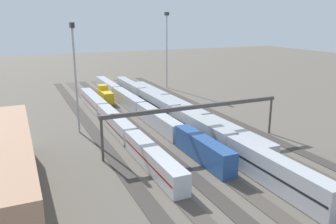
{
  "coord_description": "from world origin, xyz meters",
  "views": [
    {
      "loc": [
        -74.92,
        32.89,
        25.67
      ],
      "look_at": [
        2.67,
        -2.05,
        2.5
      ],
      "focal_mm": 36.51,
      "sensor_mm": 36.0,
      "label": 1
    }
  ],
  "objects": [
    {
      "name": "light_mast_0",
      "position": [
        44.18,
        -20.24,
        17.89
      ],
      "size": [
        2.8,
        0.7,
        28.22
      ],
      "color": "#9EA0A5",
      "rests_on": "ground_plane"
    },
    {
      "name": "train_on_track_2",
      "position": [
        4.68,
        -7.5,
        2.02
      ],
      "size": [
        71.4,
        3.0,
        3.8
      ],
      "color": "#B7BABF",
      "rests_on": "ground_plane"
    },
    {
      "name": "track_bed_5",
      "position": [
        0.0,
        7.5,
        0.06
      ],
      "size": [
        140.0,
        2.8,
        0.12
      ],
      "primitive_type": "cube",
      "color": "#3D3833",
      "rests_on": "ground_plane"
    },
    {
      "name": "track_bed_4",
      "position": [
        0.0,
        2.5,
        0.06
      ],
      "size": [
        140.0,
        2.8,
        0.12
      ],
      "primitive_type": "cube",
      "color": "#4C443D",
      "rests_on": "ground_plane"
    },
    {
      "name": "light_mast_1",
      "position": [
        3.08,
        20.61,
        16.14
      ],
      "size": [
        2.8,
        0.7,
        25.04
      ],
      "color": "#9EA0A5",
      "rests_on": "ground_plane"
    },
    {
      "name": "train_on_track_5",
      "position": [
        30.37,
        7.5,
        2.16
      ],
      "size": [
        10.0,
        3.0,
        5.0
      ],
      "color": "gold",
      "rests_on": "ground_plane"
    },
    {
      "name": "track_bed_3",
      "position": [
        0.0,
        -2.5,
        0.06
      ],
      "size": [
        140.0,
        2.8,
        0.12
      ],
      "primitive_type": "cube",
      "color": "#3D3833",
      "rests_on": "ground_plane"
    },
    {
      "name": "track_bed_1",
      "position": [
        0.0,
        -12.5,
        0.06
      ],
      "size": [
        140.0,
        2.8,
        0.12
      ],
      "primitive_type": "cube",
      "color": "#4C443D",
      "rests_on": "ground_plane"
    },
    {
      "name": "ground_plane",
      "position": [
        0.0,
        0.0,
        0.0
      ],
      "size": [
        400.0,
        400.0,
        0.0
      ],
      "primitive_type": "plane",
      "color": "#60594F"
    },
    {
      "name": "train_on_track_4",
      "position": [
        11.85,
        2.5,
        2.09
      ],
      "size": [
        90.6,
        3.0,
        4.4
      ],
      "color": "#285193",
      "rests_on": "ground_plane"
    },
    {
      "name": "track_bed_0",
      "position": [
        0.0,
        -17.5,
        0.06
      ],
      "size": [
        140.0,
        2.8,
        0.12
      ],
      "primitive_type": "cube",
      "color": "#3D3833",
      "rests_on": "ground_plane"
    },
    {
      "name": "train_on_track_6",
      "position": [
        0.85,
        12.5,
        2.01
      ],
      "size": [
        71.4,
        3.06,
        3.8
      ],
      "color": "silver",
      "rests_on": "ground_plane"
    },
    {
      "name": "train_on_track_3",
      "position": [
        -1.06,
        -2.5,
        2.62
      ],
      "size": [
        95.6,
        3.06,
        5.0
      ],
      "color": "#B7BABF",
      "rests_on": "ground_plane"
    },
    {
      "name": "track_bed_7",
      "position": [
        0.0,
        17.5,
        0.06
      ],
      "size": [
        140.0,
        2.8,
        0.12
      ],
      "primitive_type": "cube",
      "color": "#3D3833",
      "rests_on": "ground_plane"
    },
    {
      "name": "signal_gantry",
      "position": [
        -15.75,
        0.0,
        7.73
      ],
      "size": [
        0.7,
        40.0,
        8.8
      ],
      "color": "#4C4742",
      "rests_on": "ground_plane"
    },
    {
      "name": "track_bed_2",
      "position": [
        0.0,
        -7.5,
        0.06
      ],
      "size": [
        140.0,
        2.8,
        0.12
      ],
      "primitive_type": "cube",
      "color": "#4C443D",
      "rests_on": "ground_plane"
    },
    {
      "name": "track_bed_6",
      "position": [
        0.0,
        12.5,
        0.06
      ],
      "size": [
        140.0,
        2.8,
        0.12
      ],
      "primitive_type": "cube",
      "color": "#4C443D",
      "rests_on": "ground_plane"
    }
  ]
}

